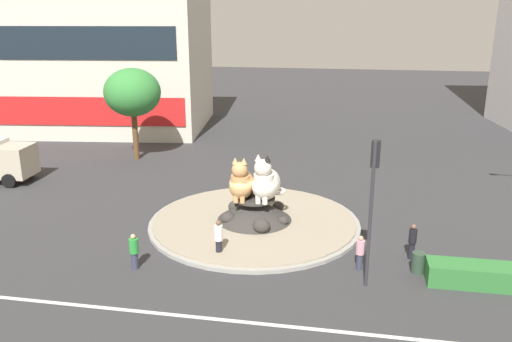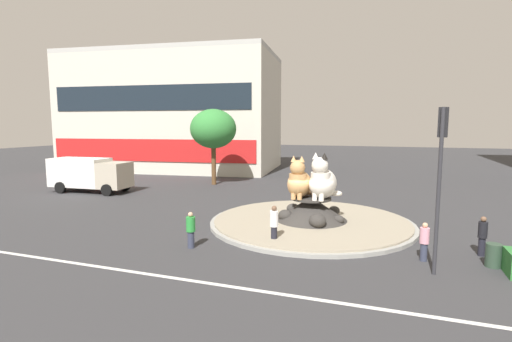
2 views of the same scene
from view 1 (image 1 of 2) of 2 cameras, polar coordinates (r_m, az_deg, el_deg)
ground_plane at (r=27.08m, az=-0.17°, el=-5.89°), size 160.00×160.00×0.00m
lane_centreline at (r=19.42m, az=-4.99°, el=-15.92°), size 112.00×0.20×0.01m
roundabout_island at (r=26.91m, az=-0.18°, el=-5.06°), size 10.92×10.92×1.49m
cat_statue_calico at (r=26.10m, az=-1.62°, el=-1.33°), size 1.49×2.35×2.28m
cat_statue_white at (r=25.95m, az=1.08°, el=-1.27°), size 1.91×2.57×2.48m
traffic_light_mast at (r=20.27m, az=12.75°, el=-1.89°), size 0.36×0.45×5.98m
shophouse_block at (r=52.67m, az=-19.48°, el=12.10°), size 25.70×16.03×13.76m
clipped_hedge_strip at (r=23.15m, az=24.70°, el=-10.51°), size 5.15×1.20×0.90m
broadleaf_tree_behind_island at (r=39.03m, az=-13.48°, el=8.40°), size 4.11×4.11×6.78m
pedestrian_pink_shirt at (r=22.68m, az=11.41°, el=-8.75°), size 0.36×0.36×1.55m
pedestrian_black_shirt at (r=24.12m, az=16.88°, el=-7.38°), size 0.35×0.35×1.66m
pedestrian_white_shirt at (r=23.31m, az=-4.15°, el=-7.37°), size 0.38×0.38×1.77m
pedestrian_green_shirt at (r=22.89m, az=-13.31°, el=-8.57°), size 0.40×0.40×1.61m
litter_bin at (r=23.20m, az=17.47°, el=-9.61°), size 0.56×0.56×0.90m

